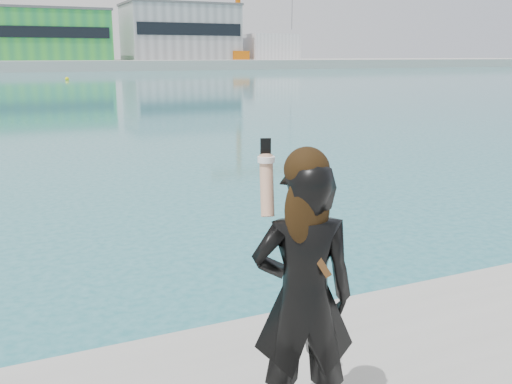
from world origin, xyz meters
The scene contains 7 objects.
warehouse_green centered at (8.00, 127.98, 7.26)m, with size 30.60×16.36×10.50m.
warehouse_grey_right centered at (40.00, 127.98, 8.26)m, with size 25.50×15.35×12.50m.
ancillary_shed centered at (62.00, 126.00, 5.00)m, with size 12.00×10.00×6.00m, color silver.
dock_crane centered at (53.20, 122.00, 15.07)m, with size 23.00×4.00×24.00m.
flagpole_right centered at (22.09, 121.00, 6.54)m, with size 1.28×0.16×8.00m.
buoy_near centered at (7.73, 73.23, 0.00)m, with size 0.50×0.50×0.50m, color #F6EF0C.
woman centered at (0.39, -0.57, 1.74)m, with size 0.74×0.61×1.86m.
Camera 1 is at (-1.24, -3.40, 3.15)m, focal length 40.00 mm.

